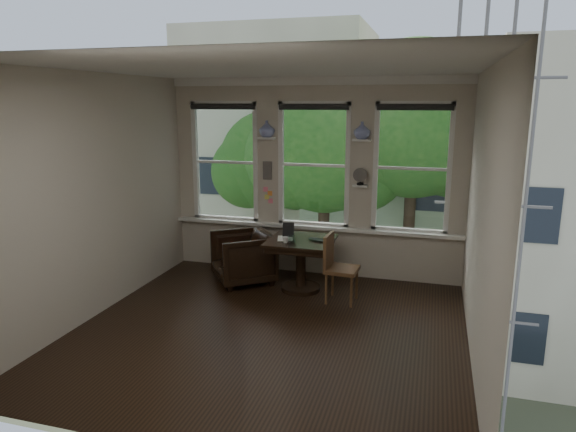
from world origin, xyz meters
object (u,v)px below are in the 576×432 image
(table, at_px, (301,265))
(side_chair_right, at_px, (342,269))
(armchair_left, at_px, (243,258))
(laptop, at_px, (317,241))
(mug, at_px, (285,240))

(table, bearing_deg, side_chair_right, -22.77)
(armchair_left, bearing_deg, laptop, 46.51)
(table, relative_size, mug, 10.05)
(table, relative_size, laptop, 3.07)
(armchair_left, relative_size, laptop, 2.87)
(table, bearing_deg, armchair_left, 175.13)
(laptop, relative_size, mug, 3.27)
(armchair_left, xyz_separation_m, laptop, (1.15, -0.13, 0.38))
(armchair_left, bearing_deg, mug, 30.48)
(side_chair_right, xyz_separation_m, laptop, (-0.40, 0.22, 0.30))
(armchair_left, height_order, mug, mug)
(side_chair_right, distance_m, laptop, 0.54)
(armchair_left, bearing_deg, table, 48.03)
(table, xyz_separation_m, side_chair_right, (0.64, -0.27, 0.09))
(table, height_order, laptop, laptop)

